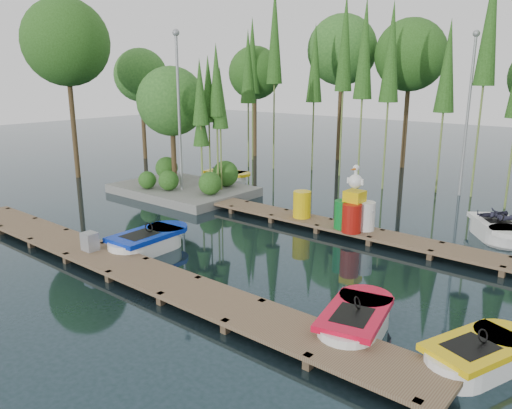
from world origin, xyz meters
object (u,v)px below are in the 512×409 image
Objects in this scene: boat_red at (355,323)px; yellow_barrel at (302,204)px; boat_yellow_far at (226,176)px; utility_cabinet at (90,241)px; drum_cluster at (354,211)px; island at (181,125)px; boat_blue at (147,242)px.

boat_red is 2.92× the size of yellow_barrel.
utility_cabinet is (4.48, -10.80, 0.29)m from boat_yellow_far.
drum_cluster is (2.22, -0.16, 0.17)m from yellow_barrel.
island reaches higher than boat_red.
utility_cabinet is at bearing -60.21° from island.
boat_red is 16.05m from boat_yellow_far.
boat_blue is 1.75m from utility_cabinet.
yellow_barrel reaches higher than utility_cabinet.
island is at bearing 173.85° from yellow_barrel.
yellow_barrel reaches higher than boat_blue.
drum_cluster is (-3.23, 5.72, 0.70)m from boat_red.
yellow_barrel is 2.23m from drum_cluster.
utility_cabinet is 7.57m from yellow_barrel.
boat_red is at bearing 7.69° from utility_cabinet.
boat_blue is 5.86m from yellow_barrel.
boat_red is (7.63, -0.46, -0.02)m from boat_blue.
utility_cabinet is at bearing 175.26° from boat_red.
boat_yellow_far is at bearing 152.68° from yellow_barrel.
boat_yellow_far reaches higher than boat_blue.
boat_red is at bearing -60.56° from drum_cluster.
drum_cluster is at bearing 107.01° from boat_red.
utility_cabinet is at bearing -52.31° from boat_yellow_far.
yellow_barrel is (7.36, -3.80, 0.51)m from boat_yellow_far.
drum_cluster is at bearing 47.74° from boat_blue.
island is 9.86m from drum_cluster.
island is at bearing 127.38° from boat_blue.
boat_red is (12.79, -6.67, -2.92)m from island.
island is at bearing 174.32° from drum_cluster.
boat_yellow_far is at bearing 90.42° from island.
island is 7.76m from yellow_barrel.
boat_blue is at bearing -111.90° from yellow_barrel.
drum_cluster reaches higher than yellow_barrel.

